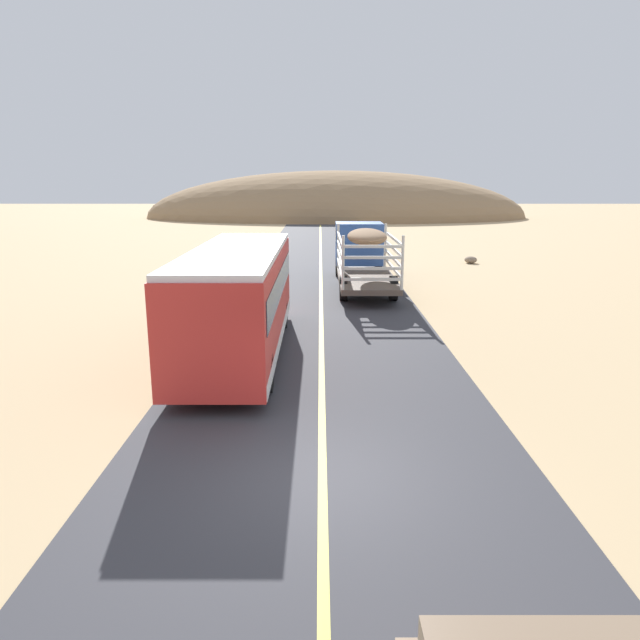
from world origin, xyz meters
The scene contains 7 objects.
ground_plane centered at (0.00, 0.00, 0.00)m, with size 240.00×240.00×0.00m, color tan.
road_surface centered at (0.00, 0.00, 0.01)m, with size 8.00×120.00×0.02m, color #38383D.
road_centre_line centered at (0.00, 0.00, 0.02)m, with size 0.16×117.60×0.00m, color #D8CC4C.
livestock_truck centered at (2.07, 20.17, 1.79)m, with size 2.53×9.70×3.02m.
bus centered at (-2.48, 7.64, 1.75)m, with size 2.54×10.00×3.21m.
boulder_near_shoulder centered at (9.54, 27.46, 0.22)m, with size 0.78×0.78×0.44m, color #84705B.
distant_hill centered at (2.16, 72.77, 0.00)m, with size 52.28×25.25×12.76m, color #957553.
Camera 1 is at (-0.04, -9.36, 5.19)m, focal length 32.68 mm.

